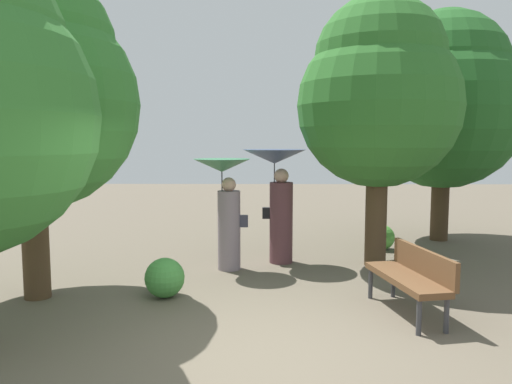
# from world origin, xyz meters

# --- Properties ---
(ground_plane) EXTENTS (40.00, 40.00, 0.00)m
(ground_plane) POSITION_xyz_m (0.00, 0.00, 0.00)
(ground_plane) COLOR brown
(person_left) EXTENTS (0.96, 0.96, 1.89)m
(person_left) POSITION_xyz_m (-0.51, 3.36, 1.24)
(person_left) COLOR gray
(person_left) RESTS_ON ground
(person_right) EXTENTS (1.13, 1.13, 2.03)m
(person_right) POSITION_xyz_m (0.38, 3.84, 1.39)
(person_right) COLOR #563338
(person_right) RESTS_ON ground
(park_bench) EXTENTS (0.77, 1.57, 0.83)m
(park_bench) POSITION_xyz_m (2.00, 1.20, 0.51)
(park_bench) COLOR #38383D
(park_bench) RESTS_ON ground
(tree_near_left) EXTENTS (2.94, 2.94, 4.59)m
(tree_near_left) POSITION_xyz_m (-3.04, 1.78, 2.92)
(tree_near_left) COLOR #4C3823
(tree_near_left) RESTS_ON ground
(tree_near_right) EXTENTS (2.80, 2.80, 4.64)m
(tree_near_right) POSITION_xyz_m (2.10, 3.66, 3.01)
(tree_near_right) COLOR #4C3823
(tree_near_right) RESTS_ON ground
(tree_mid_right) EXTENTS (3.39, 3.39, 4.96)m
(tree_mid_right) POSITION_xyz_m (4.02, 5.91, 3.09)
(tree_mid_right) COLOR #42301E
(tree_mid_right) RESTS_ON ground
(bush_path_left) EXTENTS (0.56, 0.56, 0.56)m
(bush_path_left) POSITION_xyz_m (-1.25, 1.81, 0.28)
(bush_path_left) COLOR #428C3D
(bush_path_left) RESTS_ON ground
(bush_path_right) EXTENTS (0.50, 0.50, 0.50)m
(bush_path_right) POSITION_xyz_m (2.53, 4.92, 0.25)
(bush_path_right) COLOR #4C9338
(bush_path_right) RESTS_ON ground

